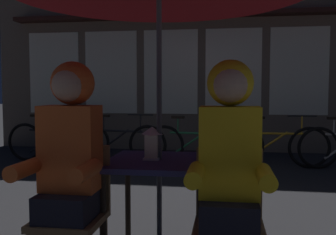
# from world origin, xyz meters

# --- Properties ---
(cafe_table) EXTENTS (0.72, 0.72, 0.74)m
(cafe_table) POSITION_xyz_m (0.00, 0.00, 0.64)
(cafe_table) COLOR navy
(cafe_table) RESTS_ON ground_plane
(lantern) EXTENTS (0.11, 0.11, 0.23)m
(lantern) POSITION_xyz_m (-0.05, -0.01, 0.86)
(lantern) COLOR white
(lantern) RESTS_ON cafe_table
(chair_left) EXTENTS (0.40, 0.40, 0.87)m
(chair_left) POSITION_xyz_m (-0.48, -0.37, 0.49)
(chair_left) COLOR olive
(chair_left) RESTS_ON ground_plane
(chair_right) EXTENTS (0.40, 0.40, 0.87)m
(chair_right) POSITION_xyz_m (0.48, -0.37, 0.49)
(chair_right) COLOR olive
(chair_right) RESTS_ON ground_plane
(person_left_hooded) EXTENTS (0.45, 0.56, 1.40)m
(person_left_hooded) POSITION_xyz_m (-0.48, -0.43, 0.85)
(person_left_hooded) COLOR black
(person_left_hooded) RESTS_ON ground_plane
(person_right_hooded) EXTENTS (0.45, 0.56, 1.40)m
(person_right_hooded) POSITION_xyz_m (0.48, -0.43, 0.85)
(person_right_hooded) COLOR black
(person_right_hooded) RESTS_ON ground_plane
(bicycle_nearest) EXTENTS (1.68, 0.14, 0.84)m
(bicycle_nearest) POSITION_xyz_m (-2.48, 3.49, 0.35)
(bicycle_nearest) COLOR black
(bicycle_nearest) RESTS_ON ground_plane
(bicycle_second) EXTENTS (1.67, 0.29, 0.84)m
(bicycle_second) POSITION_xyz_m (-1.32, 3.57, 0.35)
(bicycle_second) COLOR black
(bicycle_second) RESTS_ON ground_plane
(bicycle_third) EXTENTS (1.67, 0.29, 0.84)m
(bicycle_third) POSITION_xyz_m (-0.03, 3.42, 0.35)
(bicycle_third) COLOR black
(bicycle_third) RESTS_ON ground_plane
(bicycle_fourth) EXTENTS (1.68, 0.12, 0.84)m
(bicycle_fourth) POSITION_xyz_m (1.25, 3.57, 0.35)
(bicycle_fourth) COLOR black
(bicycle_fourth) RESTS_ON ground_plane
(potted_plant) EXTENTS (0.60, 0.60, 0.92)m
(potted_plant) POSITION_xyz_m (-2.81, 4.35, 0.54)
(potted_plant) COLOR brown
(potted_plant) RESTS_ON ground_plane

